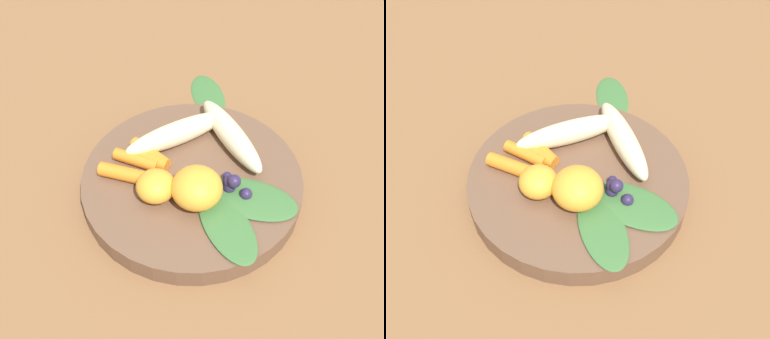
% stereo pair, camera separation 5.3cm
% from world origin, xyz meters
% --- Properties ---
extents(ground_plane, '(2.40, 2.40, 0.00)m').
position_xyz_m(ground_plane, '(0.00, 0.00, 0.00)').
color(ground_plane, brown).
extents(bowl, '(0.25, 0.25, 0.03)m').
position_xyz_m(bowl, '(0.00, 0.00, 0.01)').
color(bowl, brown).
rests_on(bowl, ground_plane).
extents(banana_peeled_left, '(0.09, 0.13, 0.03)m').
position_xyz_m(banana_peeled_left, '(-0.04, 0.04, 0.04)').
color(banana_peeled_left, beige).
rests_on(banana_peeled_left, bowl).
extents(banana_peeled_right, '(0.13, 0.10, 0.03)m').
position_xyz_m(banana_peeled_right, '(0.01, 0.07, 0.04)').
color(banana_peeled_right, beige).
rests_on(banana_peeled_right, bowl).
extents(orange_segment_near, '(0.06, 0.06, 0.04)m').
position_xyz_m(orange_segment_near, '(0.02, -0.03, 0.05)').
color(orange_segment_near, '#F4A833').
rests_on(orange_segment_near, bowl).
extents(orange_segment_far, '(0.04, 0.04, 0.03)m').
position_xyz_m(orange_segment_far, '(-0.02, -0.04, 0.04)').
color(orange_segment_far, '#F4A833').
rests_on(orange_segment_far, bowl).
extents(carrot_front, '(0.06, 0.03, 0.02)m').
position_xyz_m(carrot_front, '(-0.06, 0.00, 0.03)').
color(carrot_front, orange).
rests_on(carrot_front, bowl).
extents(carrot_mid_left, '(0.05, 0.01, 0.01)m').
position_xyz_m(carrot_mid_left, '(-0.05, -0.01, 0.03)').
color(carrot_mid_left, orange).
rests_on(carrot_mid_left, bowl).
extents(carrot_mid_right, '(0.06, 0.02, 0.01)m').
position_xyz_m(carrot_mid_right, '(-0.06, -0.02, 0.03)').
color(carrot_mid_right, orange).
rests_on(carrot_mid_right, bowl).
extents(carrot_rear, '(0.06, 0.03, 0.02)m').
position_xyz_m(carrot_rear, '(-0.06, -0.04, 0.03)').
color(carrot_rear, orange).
rests_on(carrot_rear, bowl).
extents(blueberry_pile, '(0.05, 0.04, 0.03)m').
position_xyz_m(blueberry_pile, '(0.05, -0.00, 0.03)').
color(blueberry_pile, '#2D234C').
rests_on(blueberry_pile, bowl).
extents(kale_leaf_left, '(0.11, 0.10, 0.00)m').
position_xyz_m(kale_leaf_left, '(0.07, -0.04, 0.03)').
color(kale_leaf_left, '#3D7038').
rests_on(kale_leaf_left, bowl).
extents(kale_leaf_right, '(0.11, 0.07, 0.00)m').
position_xyz_m(kale_leaf_right, '(0.07, 0.00, 0.03)').
color(kale_leaf_right, '#3D7038').
rests_on(kale_leaf_right, bowl).
extents(kale_leaf_stray, '(0.10, 0.10, 0.01)m').
position_xyz_m(kale_leaf_stray, '(-0.07, 0.16, 0.00)').
color(kale_leaf_stray, '#3D7038').
rests_on(kale_leaf_stray, ground_plane).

